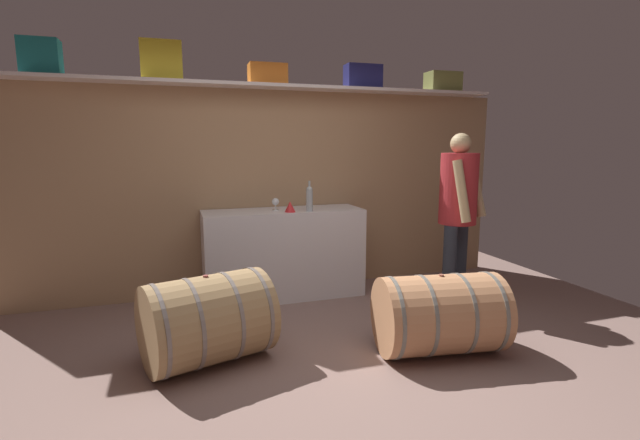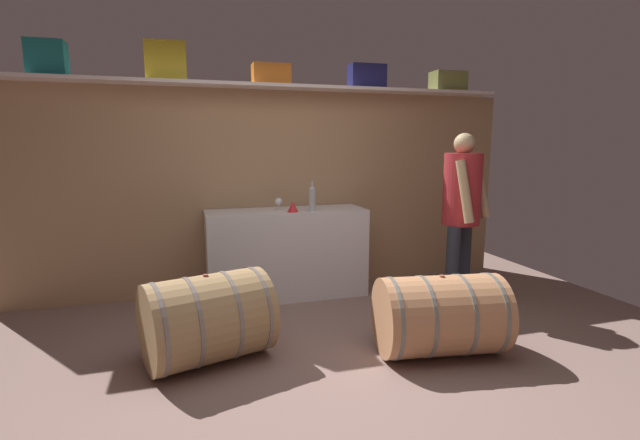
{
  "view_description": "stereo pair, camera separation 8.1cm",
  "coord_description": "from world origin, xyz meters",
  "px_view_note": "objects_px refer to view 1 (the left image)",
  "views": [
    {
      "loc": [
        -0.97,
        -2.71,
        1.57
      ],
      "look_at": [
        0.06,
        0.43,
        1.02
      ],
      "focal_mm": 25.25,
      "sensor_mm": 36.0,
      "label": 1
    },
    {
      "loc": [
        -0.89,
        -2.74,
        1.57
      ],
      "look_at": [
        0.06,
        0.43,
        1.02
      ],
      "focal_mm": 25.25,
      "sensor_mm": 36.0,
      "label": 2
    }
  ],
  "objects_px": {
    "toolcase_orange": "(268,74)",
    "toolcase_olive": "(443,82)",
    "toolcase_navy": "(363,77)",
    "toolcase_teal": "(41,57)",
    "work_cabinet": "(284,253)",
    "red_funnel": "(290,207)",
    "wine_bottle_clear": "(309,198)",
    "wine_glass": "(275,202)",
    "wine_barrel_near": "(440,314)",
    "toolcase_yellow": "(162,61)",
    "winemaker_pouring": "(459,202)",
    "wine_barrel_far": "(207,320)"
  },
  "relations": [
    {
      "from": "toolcase_teal",
      "to": "toolcase_orange",
      "type": "bearing_deg",
      "value": 0.39
    },
    {
      "from": "toolcase_olive",
      "to": "red_funnel",
      "type": "distance_m",
      "value": 2.34
    },
    {
      "from": "wine_bottle_clear",
      "to": "wine_barrel_near",
      "type": "bearing_deg",
      "value": -68.35
    },
    {
      "from": "toolcase_navy",
      "to": "toolcase_olive",
      "type": "distance_m",
      "value": 0.99
    },
    {
      "from": "toolcase_olive",
      "to": "winemaker_pouring",
      "type": "xyz_separation_m",
      "value": [
        -0.39,
        -0.96,
        -1.25
      ]
    },
    {
      "from": "toolcase_orange",
      "to": "winemaker_pouring",
      "type": "distance_m",
      "value": 2.27
    },
    {
      "from": "wine_glass",
      "to": "toolcase_navy",
      "type": "bearing_deg",
      "value": 9.34
    },
    {
      "from": "red_funnel",
      "to": "wine_barrel_far",
      "type": "height_order",
      "value": "red_funnel"
    },
    {
      "from": "work_cabinet",
      "to": "wine_glass",
      "type": "height_order",
      "value": "wine_glass"
    },
    {
      "from": "wine_glass",
      "to": "toolcase_olive",
      "type": "bearing_deg",
      "value": 4.76
    },
    {
      "from": "red_funnel",
      "to": "work_cabinet",
      "type": "bearing_deg",
      "value": 100.95
    },
    {
      "from": "wine_bottle_clear",
      "to": "wine_glass",
      "type": "distance_m",
      "value": 0.36
    },
    {
      "from": "toolcase_teal",
      "to": "work_cabinet",
      "type": "distance_m",
      "value": 2.81
    },
    {
      "from": "toolcase_navy",
      "to": "work_cabinet",
      "type": "height_order",
      "value": "toolcase_navy"
    },
    {
      "from": "wine_bottle_clear",
      "to": "red_funnel",
      "type": "relative_size",
      "value": 2.78
    },
    {
      "from": "toolcase_olive",
      "to": "wine_bottle_clear",
      "type": "bearing_deg",
      "value": -166.75
    },
    {
      "from": "wine_barrel_near",
      "to": "wine_barrel_far",
      "type": "xyz_separation_m",
      "value": [
        -1.69,
        0.39,
        0.02
      ]
    },
    {
      "from": "toolcase_teal",
      "to": "toolcase_navy",
      "type": "xyz_separation_m",
      "value": [
        3.04,
        0.0,
        -0.03
      ]
    },
    {
      "from": "toolcase_teal",
      "to": "wine_glass",
      "type": "distance_m",
      "value": 2.42
    },
    {
      "from": "wine_glass",
      "to": "red_funnel",
      "type": "xyz_separation_m",
      "value": [
        0.11,
        -0.17,
        -0.03
      ]
    },
    {
      "from": "toolcase_teal",
      "to": "wine_barrel_far",
      "type": "height_order",
      "value": "toolcase_teal"
    },
    {
      "from": "toolcase_yellow",
      "to": "wine_bottle_clear",
      "type": "relative_size",
      "value": 1.21
    },
    {
      "from": "toolcase_teal",
      "to": "wine_barrel_near",
      "type": "height_order",
      "value": "toolcase_teal"
    },
    {
      "from": "wine_glass",
      "to": "winemaker_pouring",
      "type": "relative_size",
      "value": 0.07
    },
    {
      "from": "toolcase_orange",
      "to": "toolcase_olive",
      "type": "relative_size",
      "value": 0.99
    },
    {
      "from": "work_cabinet",
      "to": "wine_bottle_clear",
      "type": "distance_m",
      "value": 0.66
    },
    {
      "from": "wine_barrel_far",
      "to": "winemaker_pouring",
      "type": "distance_m",
      "value": 2.56
    },
    {
      "from": "wine_barrel_far",
      "to": "toolcase_olive",
      "type": "bearing_deg",
      "value": 10.76
    },
    {
      "from": "toolcase_olive",
      "to": "work_cabinet",
      "type": "height_order",
      "value": "toolcase_olive"
    },
    {
      "from": "wine_barrel_near",
      "to": "winemaker_pouring",
      "type": "relative_size",
      "value": 0.59
    },
    {
      "from": "toolcase_teal",
      "to": "work_cabinet",
      "type": "height_order",
      "value": "toolcase_teal"
    },
    {
      "from": "wine_barrel_far",
      "to": "red_funnel",
      "type": "bearing_deg",
      "value": 34.2
    },
    {
      "from": "wine_bottle_clear",
      "to": "red_funnel",
      "type": "distance_m",
      "value": 0.21
    },
    {
      "from": "toolcase_yellow",
      "to": "toolcase_olive",
      "type": "distance_m",
      "value": 3.04
    },
    {
      "from": "wine_barrel_near",
      "to": "toolcase_orange",
      "type": "bearing_deg",
      "value": 125.25
    },
    {
      "from": "toolcase_olive",
      "to": "wine_glass",
      "type": "xyz_separation_m",
      "value": [
        -2.01,
        -0.17,
        -1.28
      ]
    },
    {
      "from": "toolcase_navy",
      "to": "toolcase_olive",
      "type": "xyz_separation_m",
      "value": [
        0.99,
        0.0,
        -0.02
      ]
    },
    {
      "from": "work_cabinet",
      "to": "wine_barrel_far",
      "type": "height_order",
      "value": "work_cabinet"
    },
    {
      "from": "toolcase_olive",
      "to": "wine_barrel_near",
      "type": "xyz_separation_m",
      "value": [
        -1.12,
        -1.83,
        -1.98
      ]
    },
    {
      "from": "toolcase_navy",
      "to": "wine_barrel_far",
      "type": "xyz_separation_m",
      "value": [
        -1.81,
        -1.44,
        -1.97
      ]
    },
    {
      "from": "toolcase_navy",
      "to": "red_funnel",
      "type": "relative_size",
      "value": 3.5
    },
    {
      "from": "toolcase_yellow",
      "to": "wine_bottle_clear",
      "type": "distance_m",
      "value": 1.89
    },
    {
      "from": "toolcase_orange",
      "to": "wine_bottle_clear",
      "type": "bearing_deg",
      "value": -45.77
    },
    {
      "from": "toolcase_orange",
      "to": "wine_bottle_clear",
      "type": "distance_m",
      "value": 1.32
    },
    {
      "from": "work_cabinet",
      "to": "wine_barrel_far",
      "type": "distance_m",
      "value": 1.54
    },
    {
      "from": "wine_bottle_clear",
      "to": "toolcase_orange",
      "type": "bearing_deg",
      "value": 133.32
    },
    {
      "from": "work_cabinet",
      "to": "wine_barrel_far",
      "type": "xyz_separation_m",
      "value": [
        -0.87,
        -1.26,
        -0.13
      ]
    },
    {
      "from": "red_funnel",
      "to": "wine_barrel_far",
      "type": "xyz_separation_m",
      "value": [
        -0.9,
        -1.1,
        -0.64
      ]
    },
    {
      "from": "toolcase_teal",
      "to": "toolcase_yellow",
      "type": "xyz_separation_m",
      "value": [
        0.99,
        0.0,
        0.02
      ]
    },
    {
      "from": "wine_barrel_near",
      "to": "wine_glass",
      "type": "bearing_deg",
      "value": 126.9
    }
  ]
}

